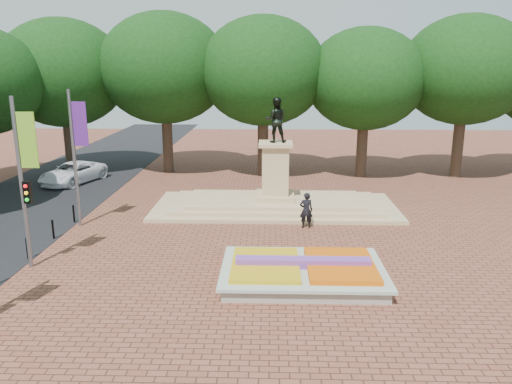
# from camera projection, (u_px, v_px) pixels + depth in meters

# --- Properties ---
(ground) EXTENTS (90.00, 90.00, 0.00)m
(ground) POSITION_uv_depth(u_px,v_px,m) (276.00, 260.00, 21.41)
(ground) COLOR brown
(ground) RESTS_ON ground
(flower_bed) EXTENTS (6.30, 4.30, 0.91)m
(flower_bed) POSITION_uv_depth(u_px,v_px,m) (303.00, 271.00, 19.35)
(flower_bed) COLOR gray
(flower_bed) RESTS_ON ground
(monument) EXTENTS (14.00, 6.00, 6.40)m
(monument) POSITION_uv_depth(u_px,v_px,m) (275.00, 194.00, 28.94)
(monument) COLOR tan
(monument) RESTS_ON ground
(tree_row_back) EXTENTS (44.80, 8.80, 10.43)m
(tree_row_back) POSITION_uv_depth(u_px,v_px,m) (306.00, 85.00, 37.12)
(tree_row_back) COLOR #33231B
(tree_row_back) RESTS_ON ground
(banner_poles) EXTENTS (0.88, 11.17, 7.00)m
(banner_poles) POSITION_uv_depth(u_px,v_px,m) (20.00, 178.00, 19.47)
(banner_poles) COLOR slate
(banner_poles) RESTS_ON ground
(bollard_row) EXTENTS (0.12, 13.12, 0.98)m
(bollard_row) POSITION_uv_depth(u_px,v_px,m) (12.00, 259.00, 20.13)
(bollard_row) COLOR black
(bollard_row) RESTS_ON ground
(van) EXTENTS (3.96, 5.76, 1.46)m
(van) POSITION_uv_depth(u_px,v_px,m) (73.00, 173.00, 35.28)
(van) COLOR white
(van) RESTS_ON ground
(pedestrian) EXTENTS (0.71, 0.49, 1.87)m
(pedestrian) POSITION_uv_depth(u_px,v_px,m) (306.00, 210.00, 25.49)
(pedestrian) COLOR black
(pedestrian) RESTS_ON ground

